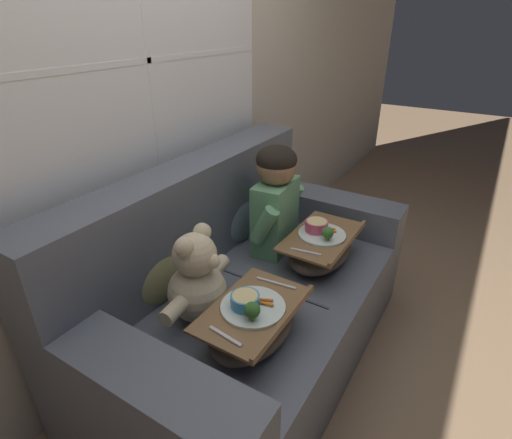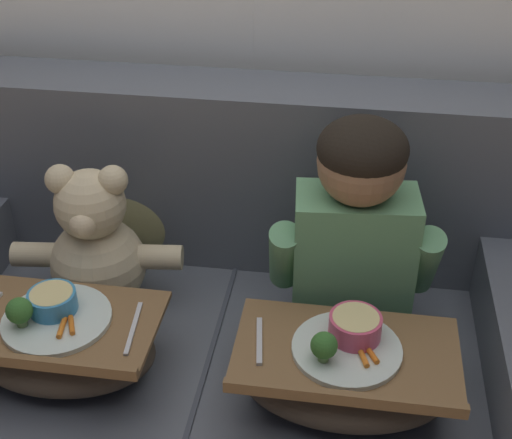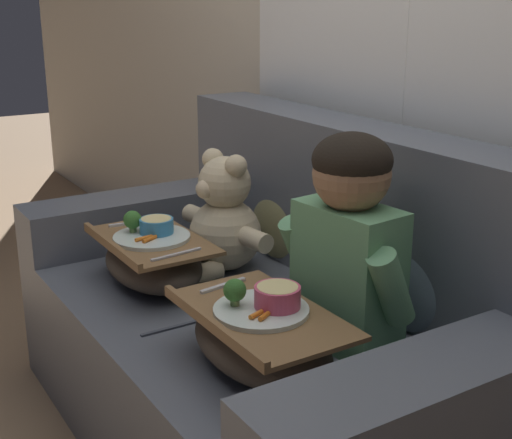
{
  "view_description": "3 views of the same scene",
  "coord_description": "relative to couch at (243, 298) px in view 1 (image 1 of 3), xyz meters",
  "views": [
    {
      "loc": [
        -1.31,
        -0.81,
        1.6
      ],
      "look_at": [
        0.07,
        0.04,
        0.76
      ],
      "focal_mm": 28.0,
      "sensor_mm": 36.0,
      "label": 1
    },
    {
      "loc": [
        0.3,
        -1.33,
        1.67
      ],
      "look_at": [
        0.08,
        0.12,
        0.74
      ],
      "focal_mm": 50.0,
      "sensor_mm": 36.0,
      "label": 2
    },
    {
      "loc": [
        1.65,
        -1.04,
        1.36
      ],
      "look_at": [
        -0.03,
        0.01,
        0.73
      ],
      "focal_mm": 50.0,
      "sensor_mm": 36.0,
      "label": 3
    }
  ],
  "objects": [
    {
      "name": "ground_plane",
      "position": [
        0.0,
        -0.07,
        -0.35
      ],
      "size": [
        14.0,
        14.0,
        0.0
      ],
      "primitive_type": "plane",
      "color": "#8E7051"
    },
    {
      "name": "lap_tray_teddy",
      "position": [
        -0.32,
        -0.26,
        0.21
      ],
      "size": [
        0.45,
        0.29,
        0.24
      ],
      "color": "#473D33",
      "rests_on": "teddy_bear"
    },
    {
      "name": "couch",
      "position": [
        0.0,
        0.0,
        0.0
      ],
      "size": [
        1.73,
        0.97,
        0.98
      ],
      "color": "#565B66",
      "rests_on": "ground_plane"
    },
    {
      "name": "lap_tray_child",
      "position": [
        0.32,
        -0.26,
        0.21
      ],
      "size": [
        0.48,
        0.29,
        0.23
      ],
      "color": "#473D33",
      "rests_on": "child_figure"
    },
    {
      "name": "teddy_bear",
      "position": [
        -0.32,
        0.0,
        0.29
      ],
      "size": [
        0.44,
        0.31,
        0.41
      ],
      "color": "beige",
      "rests_on": "couch"
    },
    {
      "name": "throw_pillow_behind_child",
      "position": [
        0.32,
        0.23,
        0.29
      ],
      "size": [
        0.35,
        0.17,
        0.36
      ],
      "color": "slate",
      "rests_on": "couch"
    },
    {
      "name": "wall_back_with_window",
      "position": [
        0.0,
        0.51,
        0.96
      ],
      "size": [
        8.0,
        0.08,
        2.6
      ],
      "color": "beige",
      "rests_on": "ground_plane"
    },
    {
      "name": "throw_pillow_behind_teddy",
      "position": [
        -0.32,
        0.23,
        0.29
      ],
      "size": [
        0.33,
        0.16,
        0.34
      ],
      "color": "#898456",
      "rests_on": "couch"
    },
    {
      "name": "child_figure",
      "position": [
        0.32,
        0.01,
        0.43
      ],
      "size": [
        0.41,
        0.21,
        0.57
      ],
      "color": "#66A370",
      "rests_on": "couch"
    }
  ]
}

